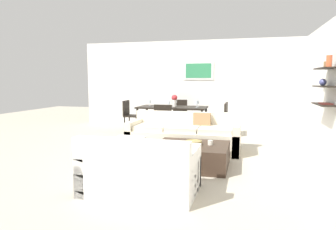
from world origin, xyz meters
name	(u,v)px	position (x,y,z in m)	size (l,w,h in m)	color
ground_plane	(174,153)	(0.00, 0.00, 0.00)	(18.00, 18.00, 0.00)	#BCB29E
back_wall_unit	(210,84)	(0.30, 3.53, 1.35)	(8.40, 0.09, 2.70)	silver
right_wall_shelf_unit	(335,87)	(3.03, 0.60, 1.35)	(0.34, 8.20, 2.70)	silver
sofa_beige	(184,136)	(0.14, 0.34, 0.29)	(2.32, 0.90, 0.78)	beige
loveseat_white	(140,171)	(0.08, -2.20, 0.29)	(1.46, 0.90, 0.78)	white
coffee_table	(191,155)	(0.51, -0.83, 0.19)	(1.24, 1.03, 0.38)	#38281E
decorative_bowl	(193,142)	(0.54, -0.83, 0.42)	(0.29, 0.29, 0.07)	#99844C
candle_jar	(210,143)	(0.82, -0.78, 0.42)	(0.09, 0.09, 0.08)	silver
dining_table	(172,109)	(-0.58, 2.17, 0.68)	(1.87, 0.91, 0.75)	black
dining_chair_left_far	(130,113)	(-1.92, 2.37, 0.50)	(0.44, 0.44, 0.88)	black
dining_chair_head	(179,112)	(-0.58, 3.03, 0.50)	(0.44, 0.44, 0.88)	black
dining_chair_right_far	(222,116)	(0.77, 2.37, 0.50)	(0.44, 0.44, 0.88)	black
dining_chair_right_near	(221,118)	(0.77, 1.96, 0.50)	(0.44, 0.44, 0.88)	black
dining_chair_foot	(164,119)	(-0.58, 1.30, 0.50)	(0.44, 0.44, 0.88)	black
wine_glass_right_far	(198,102)	(0.11, 2.28, 0.87)	(0.06, 0.06, 0.18)	silver
wine_glass_head	(176,102)	(-0.58, 2.56, 0.85)	(0.08, 0.08, 0.14)	silver
wine_glass_right_near	(197,103)	(0.11, 2.05, 0.88)	(0.08, 0.08, 0.18)	silver
wine_glass_foot	(169,103)	(-0.58, 1.77, 0.88)	(0.07, 0.07, 0.18)	silver
wine_glass_left_far	(150,102)	(-1.27, 2.28, 0.85)	(0.06, 0.06, 0.15)	silver
centerpiece_vase	(174,100)	(-0.52, 2.17, 0.95)	(0.16, 0.16, 0.33)	silver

